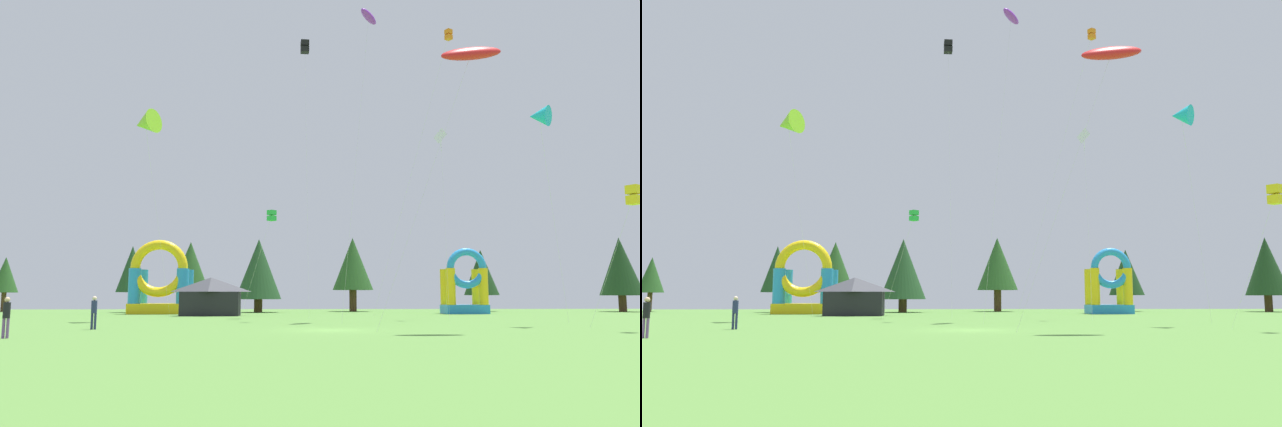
{
  "view_description": "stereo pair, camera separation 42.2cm",
  "coord_description": "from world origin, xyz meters",
  "views": [
    {
      "loc": [
        -2.25,
        -34.12,
        1.78
      ],
      "look_at": [
        0.0,
        9.96,
        7.75
      ],
      "focal_mm": 34.79,
      "sensor_mm": 36.0,
      "label": 1
    },
    {
      "loc": [
        -1.83,
        -34.14,
        1.78
      ],
      "look_at": [
        0.0,
        9.96,
        7.75
      ],
      "focal_mm": 34.79,
      "sensor_mm": 36.0,
      "label": 2
    }
  ],
  "objects": [
    {
      "name": "person_left_edge",
      "position": [
        -14.55,
        -6.06,
        1.06
      ],
      "size": [
        0.34,
        0.34,
        1.79
      ],
      "rotation": [
        0.0,
        0.0,
        3.25
      ],
      "color": "#724C8C",
      "rests_on": "ground_plane"
    },
    {
      "name": "kite_green_box",
      "position": [
        -3.54,
        12.08,
        7.84
      ],
      "size": [
        2.84,
        2.76,
        8.26
      ],
      "color": "green",
      "rests_on": "ground_plane"
    },
    {
      "name": "tree_row_4",
      "position": [
        5.9,
        44.13,
        5.93
      ],
      "size": [
        5.12,
        5.12,
        9.29
      ],
      "color": "#4C331E",
      "rests_on": "ground_plane"
    },
    {
      "name": "tree_row_3",
      "position": [
        -5.78,
        40.15,
        5.09
      ],
      "size": [
        5.47,
        5.47,
        8.7
      ],
      "color": "#4C331E",
      "rests_on": "ground_plane"
    },
    {
      "name": "tree_row_5",
      "position": [
        22.37,
        44.18,
        4.88
      ],
      "size": [
        4.43,
        4.43,
        7.81
      ],
      "color": "#4C331E",
      "rests_on": "ground_plane"
    },
    {
      "name": "kite_red_parafoil",
      "position": [
        7.9,
        -1.42,
        15.31
      ],
      "size": [
        7.47,
        1.79,
        16.17
      ],
      "color": "red",
      "rests_on": "ground_plane"
    },
    {
      "name": "kite_lime_delta",
      "position": [
        -13.69,
        14.3,
        15.48
      ],
      "size": [
        3.14,
        4.8,
        16.56
      ],
      "color": "#8CD826",
      "rests_on": "ground_plane"
    },
    {
      "name": "tree_row_0",
      "position": [
        -37.13,
        44.42,
        4.48
      ],
      "size": [
        3.15,
        3.15,
        6.72
      ],
      "color": "#4C331E",
      "rests_on": "ground_plane"
    },
    {
      "name": "tree_row_6",
      "position": [
        39.05,
        41.12,
        5.56
      ],
      "size": [
        5.18,
        5.18,
        9.2
      ],
      "color": "#4C331E",
      "rests_on": "ground_plane"
    },
    {
      "name": "kite_purple_parafoil",
      "position": [
        4.16,
        13.57,
        24.48
      ],
      "size": [
        3.87,
        6.7,
        25.05
      ],
      "color": "purple",
      "rests_on": "ground_plane"
    },
    {
      "name": "person_far_side",
      "position": [
        -13.05,
        1.37,
        1.09
      ],
      "size": [
        0.35,
        0.35,
        1.84
      ],
      "rotation": [
        0.0,
        0.0,
        3.24
      ],
      "color": "navy",
      "rests_on": "ground_plane"
    },
    {
      "name": "inflatable_orange_dome",
      "position": [
        16.95,
        32.77,
        2.74
      ],
      "size": [
        4.56,
        3.56,
        7.05
      ],
      "color": "#268CD8",
      "rests_on": "ground_plane"
    },
    {
      "name": "festival_tent",
      "position": [
        -9.72,
        26.7,
        1.84
      ],
      "size": [
        5.57,
        3.12,
        3.68
      ],
      "color": "black",
      "rests_on": "ground_plane"
    },
    {
      "name": "kite_orange_box",
      "position": [
        11.88,
        18.02,
        24.86
      ],
      "size": [
        6.19,
        9.19,
        25.53
      ],
      "color": "orange",
      "rests_on": "ground_plane"
    },
    {
      "name": "inflatable_blue_arch",
      "position": [
        -16.05,
        34.03,
        2.9
      ],
      "size": [
        6.36,
        4.63,
        7.88
      ],
      "color": "yellow",
      "rests_on": "ground_plane"
    },
    {
      "name": "ground_plane",
      "position": [
        0.0,
        0.0,
        0.0
      ],
      "size": [
        120.0,
        120.0,
        0.0
      ],
      "primitive_type": "plane",
      "color": "#548438"
    },
    {
      "name": "kite_cyan_delta",
      "position": [
        14.46,
        5.3,
        13.8
      ],
      "size": [
        3.83,
        4.34,
        14.59
      ],
      "color": "#19B7CC",
      "rests_on": "ground_plane"
    },
    {
      "name": "tree_row_1",
      "position": [
        -20.69,
        40.24,
        5.03
      ],
      "size": [
        3.6,
        3.6,
        7.81
      ],
      "color": "#4C331E",
      "rests_on": "ground_plane"
    },
    {
      "name": "tree_row_2",
      "position": [
        -14.44,
        43.78,
        5.47
      ],
      "size": [
        4.85,
        4.85,
        8.63
      ],
      "color": "#4C331E",
      "rests_on": "ground_plane"
    },
    {
      "name": "kite_yellow_box",
      "position": [
        16.54,
        -1.74,
        7.3
      ],
      "size": [
        2.03,
        3.1,
        7.84
      ],
      "color": "yellow",
      "rests_on": "ground_plane"
    },
    {
      "name": "kite_black_box",
      "position": [
        -0.8,
        23.17,
        25.78
      ],
      "size": [
        0.84,
        5.48,
        26.45
      ],
      "color": "black",
      "rests_on": "ground_plane"
    },
    {
      "name": "kite_white_diamond",
      "position": [
        11.17,
        18.48,
        15.66
      ],
      "size": [
        1.15,
        4.09,
        16.31
      ],
      "color": "white",
      "rests_on": "ground_plane"
    }
  ]
}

